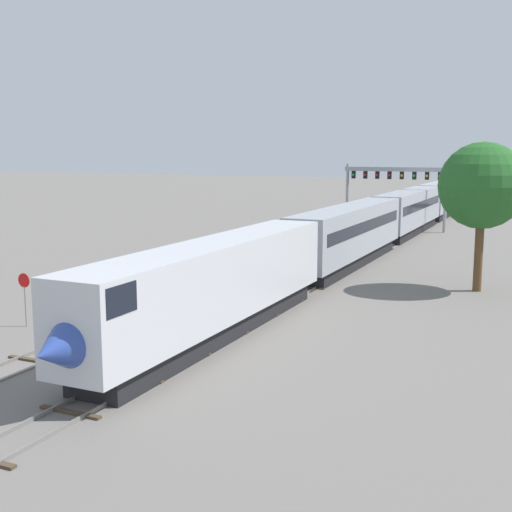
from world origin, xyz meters
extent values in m
plane|color=slate|center=(0.00, 0.00, 0.00)|extent=(400.00, 400.00, 0.00)
cube|color=slate|center=(1.28, 60.00, 0.08)|extent=(0.07, 200.00, 0.16)
cube|color=slate|center=(2.72, 60.00, 0.08)|extent=(0.07, 200.00, 0.16)
cube|color=#473828|center=(2.00, -6.00, 0.05)|extent=(2.60, 0.24, 0.10)
cube|color=#473828|center=(2.00, -2.00, 0.05)|extent=(2.60, 0.24, 0.10)
cube|color=#473828|center=(2.00, 2.00, 0.05)|extent=(2.60, 0.24, 0.10)
cube|color=#473828|center=(2.00, 6.00, 0.05)|extent=(2.60, 0.24, 0.10)
cube|color=#473828|center=(2.00, 10.00, 0.05)|extent=(2.60, 0.24, 0.10)
cube|color=#473828|center=(2.00, 14.00, 0.05)|extent=(2.60, 0.24, 0.10)
cube|color=#473828|center=(2.00, 18.00, 0.05)|extent=(2.60, 0.24, 0.10)
cube|color=#473828|center=(2.00, 22.00, 0.05)|extent=(2.60, 0.24, 0.10)
cube|color=#473828|center=(2.00, 26.00, 0.05)|extent=(2.60, 0.24, 0.10)
cube|color=#473828|center=(2.00, 30.00, 0.05)|extent=(2.60, 0.24, 0.10)
cube|color=#473828|center=(2.00, 34.00, 0.05)|extent=(2.60, 0.24, 0.10)
cube|color=#473828|center=(2.00, 38.00, 0.05)|extent=(2.60, 0.24, 0.10)
cube|color=#473828|center=(2.00, 42.00, 0.05)|extent=(2.60, 0.24, 0.10)
cube|color=#473828|center=(2.00, 46.00, 0.05)|extent=(2.60, 0.24, 0.10)
cube|color=#473828|center=(2.00, 50.00, 0.05)|extent=(2.60, 0.24, 0.10)
cube|color=#473828|center=(2.00, 54.00, 0.05)|extent=(2.60, 0.24, 0.10)
cube|color=#473828|center=(2.00, 58.00, 0.05)|extent=(2.60, 0.24, 0.10)
cube|color=#473828|center=(2.00, 62.00, 0.05)|extent=(2.60, 0.24, 0.10)
cube|color=#473828|center=(2.00, 66.00, 0.05)|extent=(2.60, 0.24, 0.10)
cube|color=#473828|center=(2.00, 70.00, 0.05)|extent=(2.60, 0.24, 0.10)
cube|color=#473828|center=(2.00, 74.00, 0.05)|extent=(2.60, 0.24, 0.10)
cube|color=#473828|center=(2.00, 78.00, 0.05)|extent=(2.60, 0.24, 0.10)
cube|color=#473828|center=(2.00, 82.00, 0.05)|extent=(2.60, 0.24, 0.10)
cube|color=#473828|center=(2.00, 86.00, 0.05)|extent=(2.60, 0.24, 0.10)
cube|color=#473828|center=(2.00, 90.00, 0.05)|extent=(2.60, 0.24, 0.10)
cube|color=#473828|center=(2.00, 94.00, 0.05)|extent=(2.60, 0.24, 0.10)
cube|color=#473828|center=(2.00, 98.00, 0.05)|extent=(2.60, 0.24, 0.10)
cube|color=#473828|center=(2.00, 102.00, 0.05)|extent=(2.60, 0.24, 0.10)
cube|color=#473828|center=(2.00, 106.00, 0.05)|extent=(2.60, 0.24, 0.10)
cube|color=#473828|center=(2.00, 110.00, 0.05)|extent=(2.60, 0.24, 0.10)
cube|color=#473828|center=(2.00, 114.00, 0.05)|extent=(2.60, 0.24, 0.10)
cube|color=#473828|center=(2.00, 118.00, 0.05)|extent=(2.60, 0.24, 0.10)
cube|color=#473828|center=(2.00, 122.00, 0.05)|extent=(2.60, 0.24, 0.10)
cube|color=#473828|center=(2.00, 126.00, 0.05)|extent=(2.60, 0.24, 0.10)
cube|color=#473828|center=(2.00, 130.00, 0.05)|extent=(2.60, 0.24, 0.10)
cube|color=#473828|center=(2.00, 134.00, 0.05)|extent=(2.60, 0.24, 0.10)
cube|color=#473828|center=(2.00, 138.00, 0.05)|extent=(2.60, 0.24, 0.10)
cube|color=#473828|center=(2.00, 142.00, 0.05)|extent=(2.60, 0.24, 0.10)
cube|color=#473828|center=(2.00, 146.00, 0.05)|extent=(2.60, 0.24, 0.10)
cube|color=#473828|center=(2.00, 150.00, 0.05)|extent=(2.60, 0.24, 0.10)
cube|color=#473828|center=(2.00, 154.00, 0.05)|extent=(2.60, 0.24, 0.10)
cube|color=#473828|center=(2.00, 158.00, 0.05)|extent=(2.60, 0.24, 0.10)
cube|color=slate|center=(-4.22, 40.00, 0.08)|extent=(0.07, 160.00, 0.16)
cube|color=slate|center=(-2.78, 40.00, 0.08)|extent=(0.07, 160.00, 0.16)
cube|color=#473828|center=(-3.50, -2.00, 0.05)|extent=(2.60, 0.24, 0.10)
cube|color=#473828|center=(-3.50, 2.00, 0.05)|extent=(2.60, 0.24, 0.10)
cube|color=#473828|center=(-3.50, 6.00, 0.05)|extent=(2.60, 0.24, 0.10)
cube|color=#473828|center=(-3.50, 10.00, 0.05)|extent=(2.60, 0.24, 0.10)
cube|color=#473828|center=(-3.50, 14.00, 0.05)|extent=(2.60, 0.24, 0.10)
cube|color=#473828|center=(-3.50, 18.00, 0.05)|extent=(2.60, 0.24, 0.10)
cube|color=#473828|center=(-3.50, 22.00, 0.05)|extent=(2.60, 0.24, 0.10)
cube|color=#473828|center=(-3.50, 26.00, 0.05)|extent=(2.60, 0.24, 0.10)
cube|color=#473828|center=(-3.50, 30.00, 0.05)|extent=(2.60, 0.24, 0.10)
cube|color=#473828|center=(-3.50, 34.00, 0.05)|extent=(2.60, 0.24, 0.10)
cube|color=#473828|center=(-3.50, 38.00, 0.05)|extent=(2.60, 0.24, 0.10)
cube|color=#473828|center=(-3.50, 42.00, 0.05)|extent=(2.60, 0.24, 0.10)
cube|color=#473828|center=(-3.50, 46.00, 0.05)|extent=(2.60, 0.24, 0.10)
cube|color=#473828|center=(-3.50, 50.00, 0.05)|extent=(2.60, 0.24, 0.10)
cube|color=#473828|center=(-3.50, 54.00, 0.05)|extent=(2.60, 0.24, 0.10)
cube|color=#473828|center=(-3.50, 58.00, 0.05)|extent=(2.60, 0.24, 0.10)
cube|color=#473828|center=(-3.50, 62.00, 0.05)|extent=(2.60, 0.24, 0.10)
cube|color=#473828|center=(-3.50, 66.00, 0.05)|extent=(2.60, 0.24, 0.10)
cube|color=#473828|center=(-3.50, 70.00, 0.05)|extent=(2.60, 0.24, 0.10)
cube|color=#473828|center=(-3.50, 74.00, 0.05)|extent=(2.60, 0.24, 0.10)
cube|color=#473828|center=(-3.50, 78.00, 0.05)|extent=(2.60, 0.24, 0.10)
cube|color=#473828|center=(-3.50, 82.00, 0.05)|extent=(2.60, 0.24, 0.10)
cube|color=#473828|center=(-3.50, 86.00, 0.05)|extent=(2.60, 0.24, 0.10)
cube|color=#473828|center=(-3.50, 90.00, 0.05)|extent=(2.60, 0.24, 0.10)
cube|color=#473828|center=(-3.50, 94.00, 0.05)|extent=(2.60, 0.24, 0.10)
cube|color=#473828|center=(-3.50, 98.00, 0.05)|extent=(2.60, 0.24, 0.10)
cube|color=#473828|center=(-3.50, 102.00, 0.05)|extent=(2.60, 0.24, 0.10)
cube|color=#473828|center=(-3.50, 106.00, 0.05)|extent=(2.60, 0.24, 0.10)
cube|color=#473828|center=(-3.50, 110.00, 0.05)|extent=(2.60, 0.24, 0.10)
cube|color=#473828|center=(-3.50, 114.00, 0.05)|extent=(2.60, 0.24, 0.10)
cube|color=#473828|center=(-3.50, 118.00, 0.05)|extent=(2.60, 0.24, 0.10)
cube|color=silver|center=(2.00, 4.96, 2.90)|extent=(3.00, 21.92, 3.80)
cone|color=#2D479E|center=(2.00, -6.20, 2.50)|extent=(2.88, 2.60, 2.88)
cube|color=black|center=(2.00, -4.80, 4.04)|extent=(3.04, 1.80, 1.10)
cube|color=black|center=(2.00, 4.96, 0.50)|extent=(2.52, 19.73, 1.00)
cube|color=#9EA3AD|center=(2.00, 27.88, 2.90)|extent=(3.00, 21.92, 3.80)
cube|color=black|center=(2.00, 27.88, 3.30)|extent=(3.04, 20.17, 0.90)
cube|color=black|center=(2.00, 27.88, 0.50)|extent=(2.52, 19.73, 1.00)
cube|color=#9EA3AD|center=(2.00, 50.80, 2.90)|extent=(3.00, 21.92, 3.80)
cube|color=black|center=(2.00, 50.80, 3.30)|extent=(3.04, 20.17, 0.90)
cube|color=black|center=(2.00, 50.80, 0.50)|extent=(2.52, 19.73, 1.00)
cube|color=#9EA3AD|center=(2.00, 73.72, 2.90)|extent=(3.00, 21.92, 3.80)
cube|color=black|center=(2.00, 73.72, 3.30)|extent=(3.04, 20.17, 0.90)
cube|color=black|center=(2.00, 73.72, 0.50)|extent=(2.52, 19.73, 1.00)
cube|color=#9EA3AD|center=(2.00, 96.63, 2.90)|extent=(3.00, 21.92, 3.80)
cube|color=black|center=(2.00, 96.63, 3.30)|extent=(3.04, 20.17, 0.90)
cube|color=black|center=(2.00, 96.63, 0.50)|extent=(2.52, 19.73, 1.00)
cube|color=#9EA3AD|center=(2.00, 119.55, 2.90)|extent=(3.00, 21.92, 3.80)
cube|color=black|center=(2.00, 119.55, 3.30)|extent=(3.04, 20.17, 0.90)
cube|color=black|center=(2.00, 119.55, 0.50)|extent=(2.52, 19.73, 1.00)
cylinder|color=#999BA0|center=(-6.00, 53.44, 3.84)|extent=(0.36, 0.36, 7.68)
cylinder|color=#999BA0|center=(5.50, 53.44, 3.84)|extent=(0.36, 0.36, 7.68)
cube|color=#999BA0|center=(-0.25, 53.44, 7.08)|extent=(12.10, 0.36, 0.50)
cube|color=black|center=(-5.28, 53.49, 6.38)|extent=(0.44, 0.32, 0.90)
sphere|color=green|center=(-5.28, 53.30, 6.38)|extent=(0.28, 0.28, 0.28)
cube|color=black|center=(-3.84, 53.49, 6.38)|extent=(0.44, 0.32, 0.90)
sphere|color=red|center=(-3.84, 53.30, 6.38)|extent=(0.28, 0.28, 0.28)
cube|color=black|center=(-2.41, 53.49, 6.38)|extent=(0.44, 0.32, 0.90)
sphere|color=red|center=(-2.41, 53.30, 6.38)|extent=(0.28, 0.28, 0.28)
cube|color=black|center=(-0.97, 53.49, 6.38)|extent=(0.44, 0.32, 0.90)
sphere|color=red|center=(-0.97, 53.30, 6.38)|extent=(0.28, 0.28, 0.28)
cube|color=black|center=(0.47, 53.49, 6.38)|extent=(0.44, 0.32, 0.90)
sphere|color=yellow|center=(0.47, 53.30, 6.38)|extent=(0.28, 0.28, 0.28)
cube|color=black|center=(1.91, 53.49, 6.38)|extent=(0.44, 0.32, 0.90)
sphere|color=green|center=(1.91, 53.30, 6.38)|extent=(0.28, 0.28, 0.28)
cube|color=black|center=(3.34, 53.49, 6.38)|extent=(0.44, 0.32, 0.90)
sphere|color=yellow|center=(3.34, 53.30, 6.38)|extent=(0.28, 0.28, 0.28)
cube|color=black|center=(4.78, 53.49, 6.38)|extent=(0.44, 0.32, 0.90)
sphere|color=yellow|center=(4.78, 53.30, 6.38)|extent=(0.28, 0.28, 0.28)
cylinder|color=gray|center=(-8.00, 2.40, 1.10)|extent=(0.08, 0.08, 2.20)
cylinder|color=red|center=(-8.00, 2.38, 2.50)|extent=(0.76, 0.03, 0.76)
cylinder|color=brown|center=(12.65, 21.80, 2.51)|extent=(0.56, 0.56, 5.01)
sphere|color=#235B23|center=(12.65, 21.80, 6.99)|extent=(5.64, 5.64, 5.64)
camera|label=1|loc=(17.37, -23.61, 9.25)|focal=46.64mm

